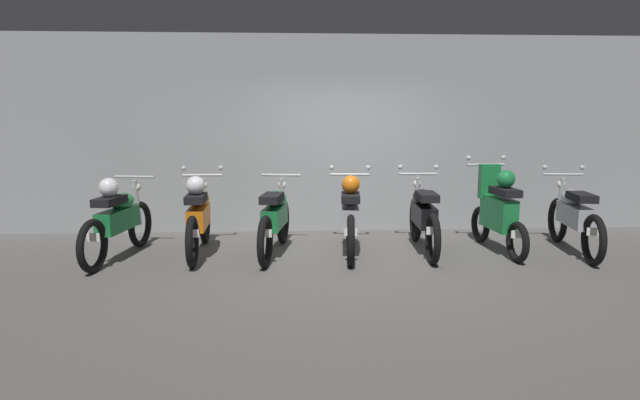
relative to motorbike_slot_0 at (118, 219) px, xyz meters
The scene contains 9 objects.
ground_plane 3.11m from the motorbike_slot_0, ahead, with size 80.00×80.00×0.00m, color #565451.
back_wall 3.65m from the motorbike_slot_0, 29.44° to the left, with size 16.00×0.30×3.10m, color gray.
motorbike_slot_0 is the anchor object (origin of this frame).
motorbike_slot_1 1.03m from the motorbike_slot_0, ahead, with size 0.59×1.95×1.15m.
motorbike_slot_2 2.04m from the motorbike_slot_0, ahead, with size 0.56×1.94×1.03m.
motorbike_slot_3 3.05m from the motorbike_slot_0, ahead, with size 0.59×1.95×1.15m.
motorbike_slot_4 4.07m from the motorbike_slot_0, ahead, with size 0.59×1.95×1.15m.
motorbike_slot_5 5.08m from the motorbike_slot_0, ahead, with size 0.59×1.68×1.29m.
motorbike_slot_6 6.10m from the motorbike_slot_0, ahead, with size 0.59×1.94×1.15m.
Camera 1 is at (-0.81, -6.80, 1.89)m, focal length 30.81 mm.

